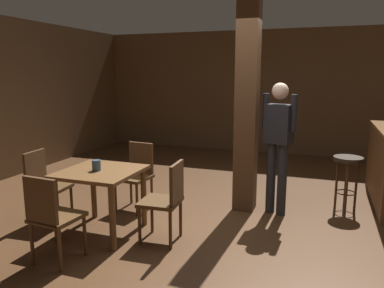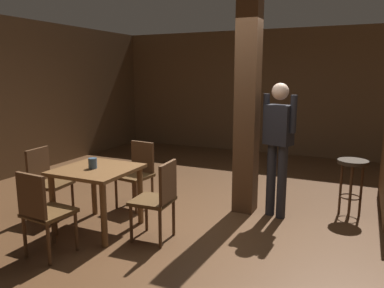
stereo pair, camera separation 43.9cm
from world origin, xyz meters
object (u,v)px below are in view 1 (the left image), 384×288
Objects in this scene: dining_table at (101,182)px; chair_south at (51,214)px; chair_east at (167,197)px; chair_west at (44,183)px; napkin_cup at (96,165)px; chair_north at (137,172)px; bar_stool_near at (347,170)px; standing_person at (278,139)px.

chair_south is (-0.04, -0.80, -0.10)m from dining_table.
chair_east is 1.00× the size of chair_west.
chair_west reaches higher than napkin_cup.
dining_table is 0.96× the size of chair_south.
dining_table is 0.82m from chair_east.
chair_west reaches higher than dining_table.
chair_north is 0.94m from napkin_cup.
chair_north is at bearing 88.74° from chair_south.
napkin_cup is at bearing -147.24° from bar_stool_near.
bar_stool_near is (2.70, 1.73, -0.04)m from dining_table.
napkin_cup is at bearing -175.97° from chair_east.
chair_south is 1.20× the size of bar_stool_near.
chair_north is at bearing -166.76° from standing_person.
chair_east reaches higher than bar_stool_near.
chair_east is at bearing 1.92° from dining_table.
bar_stool_near is at bearing 17.80° from chair_north.
chair_east is (0.81, 0.03, -0.10)m from dining_table.
napkin_cup is 0.16× the size of bar_stool_near.
standing_person reaches higher than bar_stool_near.
napkin_cup is (-0.84, -0.06, 0.30)m from chair_east.
standing_person is at bearing 35.42° from napkin_cup.
chair_south is 7.33× the size of napkin_cup.
chair_east is at bearing -138.11° from bar_stool_near.
dining_table is 0.96× the size of chair_north.
chair_south is at bearing -137.34° from bar_stool_near.
dining_table is at bearing -89.89° from chair_north.
chair_north is 1.66m from chair_south.
standing_person reaches higher than chair_north.
chair_east is 7.33× the size of napkin_cup.
chair_south is 0.52× the size of standing_person.
chair_east is 1.00× the size of chair_south.
chair_south reaches higher than napkin_cup.
napkin_cup is at bearing 89.34° from chair_south.
chair_south reaches higher than bar_stool_near.
chair_west is (-1.64, -0.00, 0.00)m from chair_east.
bar_stool_near is (0.88, 0.44, -0.44)m from standing_person.
napkin_cup is 3.26m from bar_stool_near.
chair_south is 1.00× the size of chair_west.
dining_table is at bearing -147.44° from bar_stool_near.
bar_stool_near is at bearing 25.72° from chair_west.
chair_west is at bearing -134.90° from chair_north.
standing_person is (1.02, 1.26, 0.50)m from chair_east.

